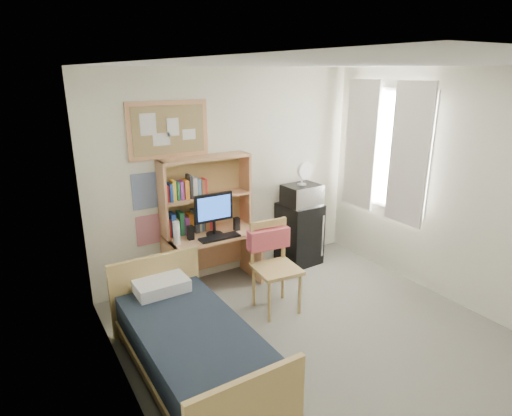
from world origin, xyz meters
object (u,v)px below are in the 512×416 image
bed (194,352)px  speaker_right (237,224)px  desk_chair (277,268)px  bulletin_board (168,130)px  mini_fridge (299,233)px  desk (213,260)px  microwave (301,195)px  speaker_left (190,233)px  monitor (214,215)px  desk_fan (302,174)px

bed → speaker_right: (1.17, 1.35, 0.54)m
desk_chair → bed: desk_chair is taller
bulletin_board → mini_fridge: size_ratio=1.12×
desk → desk_chair: 0.95m
mini_fridge → microwave: microwave is taller
bulletin_board → speaker_left: bulletin_board is taller
bulletin_board → speaker_right: size_ratio=5.90×
bulletin_board → monitor: bearing=-43.3°
speaker_right → desk_fan: desk_fan is taller
bed → microwave: microwave is taller
desk_chair → desk_fan: desk_fan is taller
desk_chair → monitor: (-0.35, 0.80, 0.45)m
speaker_right → desk_chair: bearing=-85.6°
speaker_left → desk_fan: desk_fan is taller
desk_chair → bed: (-1.22, -0.55, -0.26)m
mini_fridge → monitor: size_ratio=1.67×
microwave → desk_fan: 0.28m
speaker_right → monitor: bearing=-180.0°
desk_chair → monitor: size_ratio=2.00×
desk_chair → mini_fridge: desk_chair is taller
desk_chair → bed: 1.36m
mini_fridge → microwave: 0.56m
desk → monitor: bearing=-90.0°
desk_chair → bed: bearing=-150.7°
desk_chair → desk_fan: (0.97, 0.88, 0.75)m
bulletin_board → bed: bearing=-106.4°
monitor → desk_fan: 1.36m
desk_fan → microwave: bearing=0.0°
desk → microwave: microwave is taller
speaker_left → speaker_right: speaker_left is taller
bed → desk_fan: size_ratio=6.21×
desk → speaker_left: speaker_left is taller
microwave → desk_fan: (0.00, 0.00, 0.28)m
desk_fan → desk: bearing=177.2°
desk → desk_fan: 1.61m
desk_chair → monitor: monitor is taller
bed → monitor: 1.76m
bulletin_board → desk: bulletin_board is taller
bulletin_board → bed: 2.44m
desk → mini_fridge: 1.33m
speaker_right → microwave: (1.03, 0.08, 0.20)m
bulletin_board → speaker_left: 1.19m
monitor → speaker_right: 0.35m
speaker_left → microwave: 1.64m
speaker_right → desk: bearing=168.7°
bulletin_board → microwave: (1.69, -0.27, -0.94)m
bulletin_board → mini_fridge: bearing=-8.5°
microwave → desk: bearing=177.2°
bed → speaker_left: 1.57m
monitor → desk: bearing=90.0°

